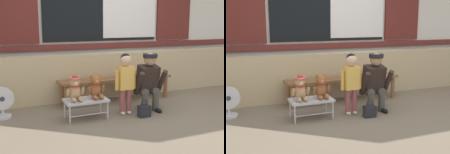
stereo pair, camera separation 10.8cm
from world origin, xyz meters
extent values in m
plane|color=#756651|center=(0.00, 0.00, 0.00)|extent=(60.00, 60.00, 0.00)
cube|color=tan|center=(0.00, 1.43, 0.42)|extent=(7.30, 0.25, 0.85)
cube|color=silver|center=(0.00, 1.95, 1.76)|extent=(7.44, 0.20, 3.53)
cube|color=maroon|center=(0.00, 1.83, 0.95)|extent=(6.85, 0.04, 0.12)
cube|color=black|center=(0.00, 1.84, 1.75)|extent=(2.40, 0.03, 1.40)
cube|color=white|center=(0.60, 1.82, 1.75)|extent=(1.20, 0.02, 1.29)
cube|color=maroon|center=(-1.68, 1.83, 1.75)|extent=(0.84, 0.05, 1.43)
cube|color=maroon|center=(1.68, 1.83, 1.75)|extent=(0.84, 0.05, 1.43)
cube|color=brown|center=(-0.05, 0.92, 0.42)|extent=(2.10, 0.11, 0.04)
cube|color=brown|center=(-0.05, 1.06, 0.42)|extent=(2.10, 0.11, 0.04)
cube|color=brown|center=(-0.05, 1.20, 0.42)|extent=(2.10, 0.11, 0.04)
cylinder|color=brown|center=(-1.02, 0.92, 0.20)|extent=(0.07, 0.07, 0.40)
cylinder|color=brown|center=(-1.02, 1.20, 0.20)|extent=(0.07, 0.07, 0.40)
cylinder|color=brown|center=(0.92, 0.92, 0.20)|extent=(0.07, 0.07, 0.40)
cylinder|color=brown|center=(0.92, 1.20, 0.20)|extent=(0.07, 0.07, 0.40)
cube|color=#BCBCC1|center=(-0.86, 0.36, 0.28)|extent=(0.64, 0.36, 0.04)
cylinder|color=#BCBCC1|center=(-1.15, 0.21, 0.13)|extent=(0.02, 0.02, 0.26)
cylinder|color=#BCBCC1|center=(-1.15, 0.51, 0.13)|extent=(0.02, 0.02, 0.26)
cylinder|color=#BCBCC1|center=(-0.57, 0.21, 0.13)|extent=(0.02, 0.02, 0.26)
cylinder|color=#BCBCC1|center=(-0.57, 0.51, 0.13)|extent=(0.02, 0.02, 0.26)
cylinder|color=#BCBCC1|center=(-0.86, 0.21, 0.10)|extent=(0.58, 0.02, 0.02)
cylinder|color=#BCBCC1|center=(-0.86, 0.51, 0.10)|extent=(0.58, 0.02, 0.02)
ellipsoid|color=tan|center=(-1.02, 0.38, 0.41)|extent=(0.17, 0.14, 0.22)
sphere|color=tan|center=(-1.02, 0.37, 0.58)|extent=(0.15, 0.15, 0.15)
sphere|color=#F4C188|center=(-1.02, 0.32, 0.56)|extent=(0.06, 0.06, 0.06)
sphere|color=tan|center=(-1.07, 0.38, 0.63)|extent=(0.06, 0.06, 0.06)
ellipsoid|color=tan|center=(-1.13, 0.35, 0.43)|extent=(0.06, 0.11, 0.16)
ellipsoid|color=tan|center=(-1.06, 0.27, 0.33)|extent=(0.06, 0.15, 0.06)
sphere|color=tan|center=(-0.96, 0.38, 0.63)|extent=(0.06, 0.06, 0.06)
ellipsoid|color=tan|center=(-0.91, 0.35, 0.43)|extent=(0.06, 0.11, 0.16)
ellipsoid|color=tan|center=(-0.97, 0.27, 0.33)|extent=(0.06, 0.15, 0.06)
torus|color=red|center=(-1.02, 0.38, 0.51)|extent=(0.13, 0.13, 0.02)
cylinder|color=red|center=(-1.02, 0.38, 0.62)|extent=(0.17, 0.17, 0.01)
cylinder|color=red|center=(-1.02, 0.38, 0.64)|extent=(0.10, 0.10, 0.04)
ellipsoid|color=#93562D|center=(-0.70, 0.38, 0.41)|extent=(0.17, 0.14, 0.22)
sphere|color=#93562D|center=(-0.70, 0.37, 0.58)|extent=(0.15, 0.15, 0.15)
sphere|color=#C87B48|center=(-0.70, 0.32, 0.56)|extent=(0.06, 0.06, 0.06)
sphere|color=#93562D|center=(-0.75, 0.38, 0.63)|extent=(0.06, 0.06, 0.06)
ellipsoid|color=#93562D|center=(-0.81, 0.35, 0.43)|extent=(0.06, 0.11, 0.16)
ellipsoid|color=#93562D|center=(-0.74, 0.27, 0.33)|extent=(0.06, 0.15, 0.06)
sphere|color=#93562D|center=(-0.64, 0.38, 0.63)|extent=(0.06, 0.06, 0.06)
ellipsoid|color=#93562D|center=(-0.59, 0.35, 0.43)|extent=(0.06, 0.11, 0.16)
ellipsoid|color=#93562D|center=(-0.65, 0.27, 0.33)|extent=(0.06, 0.15, 0.06)
torus|color=red|center=(-0.70, 0.38, 0.51)|extent=(0.13, 0.13, 0.02)
cylinder|color=#994C4C|center=(-0.27, 0.32, 0.22)|extent=(0.08, 0.08, 0.36)
ellipsoid|color=silver|center=(-0.27, 0.30, 0.03)|extent=(0.07, 0.12, 0.05)
cylinder|color=#994C4C|center=(-0.16, 0.32, 0.22)|extent=(0.08, 0.08, 0.36)
ellipsoid|color=silver|center=(-0.16, 0.30, 0.03)|extent=(0.07, 0.12, 0.05)
cube|color=#EAB24C|center=(-0.22, 0.32, 0.58)|extent=(0.22, 0.15, 0.36)
cylinder|color=#EAB24C|center=(-0.36, 0.32, 0.55)|extent=(0.06, 0.06, 0.30)
cylinder|color=#EAB24C|center=(-0.07, 0.32, 0.55)|extent=(0.06, 0.06, 0.30)
sphere|color=#DBB28E|center=(-0.22, 0.32, 0.86)|extent=(0.17, 0.17, 0.17)
sphere|color=black|center=(-0.22, 0.33, 0.88)|extent=(0.16, 0.16, 0.16)
cylinder|color=#4C473D|center=(0.11, 0.28, 0.15)|extent=(0.11, 0.11, 0.30)
cylinder|color=#4C473D|center=(0.11, 0.42, 0.32)|extent=(0.13, 0.32, 0.13)
ellipsoid|color=black|center=(0.11, 0.20, 0.03)|extent=(0.09, 0.20, 0.06)
cylinder|color=#4C473D|center=(0.31, 0.28, 0.15)|extent=(0.11, 0.11, 0.30)
cylinder|color=#4C473D|center=(0.31, 0.42, 0.32)|extent=(0.13, 0.32, 0.13)
ellipsoid|color=black|center=(0.31, 0.20, 0.03)|extent=(0.09, 0.20, 0.06)
cube|color=#2D231E|center=(0.21, 0.39, 0.52)|extent=(0.32, 0.30, 0.47)
cylinder|color=#2D231E|center=(0.00, 0.29, 0.48)|extent=(0.08, 0.28, 0.40)
cylinder|color=#2D231E|center=(0.42, 0.29, 0.48)|extent=(0.08, 0.28, 0.40)
sphere|color=tan|center=(0.21, 0.32, 0.85)|extent=(0.20, 0.20, 0.20)
cylinder|color=black|center=(0.21, 0.32, 0.91)|extent=(0.23, 0.23, 0.06)
cube|color=brown|center=(0.40, 0.48, 0.38)|extent=(0.10, 0.22, 0.16)
cube|color=#232328|center=(-0.02, 0.08, 0.09)|extent=(0.18, 0.11, 0.18)
torus|color=#232328|center=(-0.02, 0.08, 0.22)|extent=(0.11, 0.01, 0.11)
cylinder|color=silver|center=(-2.00, 0.87, 0.02)|extent=(0.24, 0.24, 0.04)
cylinder|color=silver|center=(-2.00, 0.87, 0.09)|extent=(0.04, 0.04, 0.10)
cylinder|color=silver|center=(-2.00, 0.85, 0.31)|extent=(0.34, 0.06, 0.34)
cylinder|color=#333338|center=(-2.00, 0.85, 0.31)|extent=(0.07, 0.08, 0.07)
camera|label=1|loc=(-2.14, -3.60, 1.45)|focal=46.14mm
camera|label=2|loc=(-2.04, -3.64, 1.45)|focal=46.14mm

